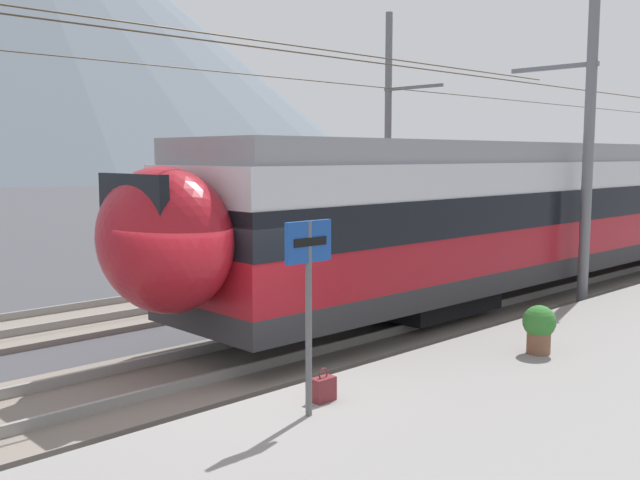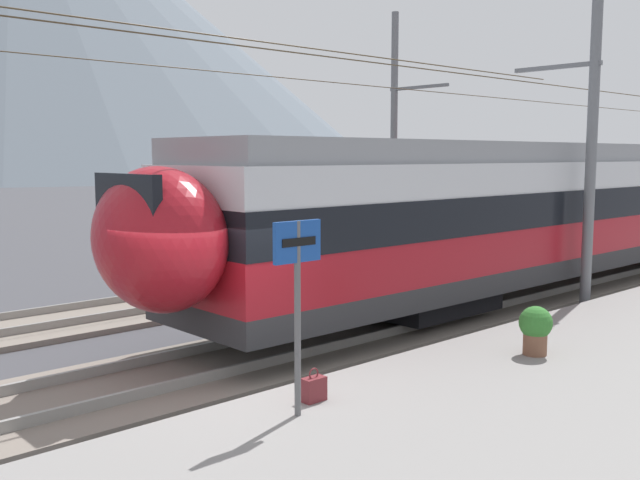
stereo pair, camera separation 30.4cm
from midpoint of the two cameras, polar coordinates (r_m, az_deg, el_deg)
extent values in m
plane|color=#424247|center=(10.85, -6.37, -12.48)|extent=(400.00, 400.00, 0.00)
cube|color=gray|center=(8.06, 12.15, -18.11)|extent=(120.00, 6.32, 0.39)
cube|color=slate|center=(11.88, -10.23, -10.52)|extent=(120.00, 3.00, 0.12)
cube|color=gray|center=(11.26, -8.26, -10.71)|extent=(120.00, 0.07, 0.16)
cube|color=gray|center=(12.43, -12.04, -9.11)|extent=(120.00, 0.07, 0.16)
cube|color=slate|center=(16.16, -19.74, -6.18)|extent=(120.00, 3.00, 0.12)
cube|color=gray|center=(15.48, -18.72, -6.17)|extent=(120.00, 0.07, 0.16)
cube|color=gray|center=(16.78, -20.72, -5.26)|extent=(120.00, 0.07, 0.16)
cube|color=#2D2D30|center=(23.38, 22.84, -0.27)|extent=(29.83, 2.94, 0.45)
cube|color=maroon|center=(23.32, 22.91, 1.31)|extent=(29.83, 2.94, 0.85)
cube|color=black|center=(23.26, 23.00, 3.27)|extent=(29.83, 2.98, 0.75)
cube|color=silver|center=(23.24, 23.08, 5.00)|extent=(29.83, 2.94, 0.65)
cube|color=gray|center=(23.23, 23.15, 6.35)|extent=(29.53, 2.74, 0.45)
cube|color=black|center=(15.61, 8.35, -4.69)|extent=(2.80, 2.35, 0.42)
ellipsoid|color=maroon|center=(11.25, -11.92, 0.02)|extent=(1.80, 2.71, 2.25)
cube|color=black|center=(10.96, -14.22, 2.02)|extent=(0.16, 1.77, 1.19)
cube|color=black|center=(29.68, 17.77, 0.47)|extent=(2.80, 2.28, 0.42)
ellipsoid|color=red|center=(24.72, 11.27, 3.62)|extent=(1.80, 2.63, 2.25)
cube|color=black|center=(24.30, 10.60, 4.59)|extent=(0.16, 1.71, 1.19)
cylinder|color=slate|center=(17.42, 21.16, 6.60)|extent=(0.24, 0.24, 7.32)
cube|color=slate|center=(17.97, 18.71, 12.85)|extent=(0.10, 2.16, 0.10)
cylinder|color=#473823|center=(18.42, 16.08, 12.00)|extent=(43.42, 0.02, 0.02)
cylinder|color=slate|center=(25.35, 6.21, 8.15)|extent=(0.24, 0.24, 8.41)
cube|color=slate|center=(24.75, 8.17, 11.89)|extent=(0.10, 2.45, 0.10)
cylinder|color=#473823|center=(24.06, 10.18, 11.40)|extent=(43.42, 0.02, 0.02)
cylinder|color=#59595B|center=(8.73, -0.79, -6.32)|extent=(0.08, 0.08, 2.39)
cube|color=#19479E|center=(8.56, -0.80, -0.13)|extent=(0.70, 0.06, 0.50)
cube|color=black|center=(8.54, -0.64, -0.15)|extent=(0.52, 0.01, 0.10)
cube|color=maroon|center=(9.50, 0.44, -11.74)|extent=(0.32, 0.18, 0.31)
torus|color=maroon|center=(9.44, 0.44, -10.55)|extent=(0.16, 0.02, 0.16)
cylinder|color=brown|center=(12.13, 17.35, -7.83)|extent=(0.38, 0.38, 0.36)
sphere|color=#33752D|center=(12.05, 17.41, -6.27)|extent=(0.53, 0.53, 0.53)
sphere|color=red|center=(12.03, 17.43, -5.71)|extent=(0.29, 0.29, 0.29)
cone|color=slate|center=(161.69, -22.60, 16.04)|extent=(146.03, 146.03, 62.22)
camera|label=1|loc=(0.15, -89.43, 0.07)|focal=40.41mm
camera|label=2|loc=(0.15, 90.57, -0.07)|focal=40.41mm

